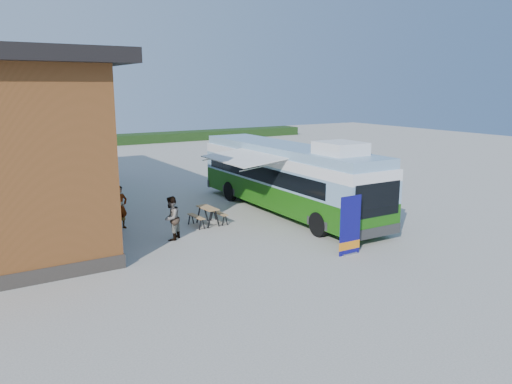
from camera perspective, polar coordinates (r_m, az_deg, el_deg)
ground at (r=21.02m, az=2.41°, el=-5.35°), size 100.00×100.00×0.00m
hedge at (r=58.19m, az=-12.26°, el=6.04°), size 40.00×3.00×1.00m
bus at (r=25.04m, az=3.59°, el=1.89°), size 2.88×12.86×3.94m
awning at (r=24.02m, az=-0.75°, el=3.86°), size 2.92×4.69×0.54m
banner at (r=19.14m, az=10.68°, el=-4.39°), size 1.00×0.19×2.29m
picnic_table at (r=23.01m, az=-5.55°, el=-2.26°), size 1.50×1.35×0.83m
person_a at (r=23.00m, az=-15.26°, el=-1.69°), size 0.84×0.69×1.99m
person_b at (r=20.93m, az=-9.66°, el=-2.98°), size 1.13×1.12×1.84m
slurry_tanker at (r=29.11m, az=-20.15°, el=1.31°), size 2.49×5.74×2.15m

